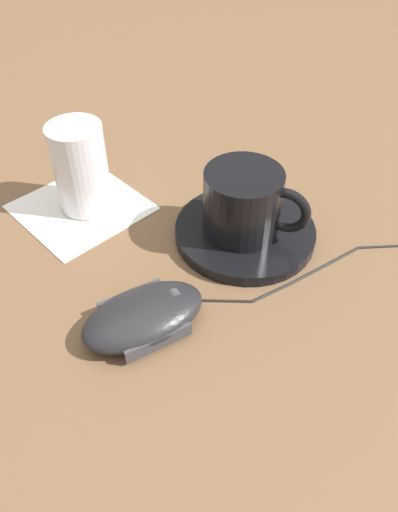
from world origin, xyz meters
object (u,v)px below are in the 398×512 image
(drinking_glass, at_px, (81,168))
(computer_mouse, at_px, (144,316))
(saucer, at_px, (245,232))
(coffee_cup, at_px, (245,202))

(drinking_glass, bearing_deg, computer_mouse, -106.11)
(computer_mouse, xyz_separation_m, drinking_glass, (0.05, 0.19, 0.04))
(drinking_glass, bearing_deg, saucer, -57.23)
(saucer, bearing_deg, drinking_glass, 122.77)
(coffee_cup, bearing_deg, computer_mouse, -168.91)
(drinking_glass, bearing_deg, coffee_cup, -58.04)
(computer_mouse, height_order, drinking_glass, drinking_glass)
(computer_mouse, bearing_deg, saucer, 10.67)
(computer_mouse, relative_size, drinking_glass, 1.24)
(saucer, distance_m, coffee_cup, 0.04)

